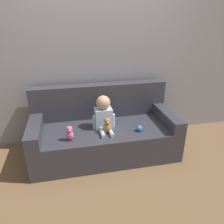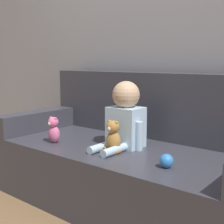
{
  "view_description": "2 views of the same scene",
  "coord_description": "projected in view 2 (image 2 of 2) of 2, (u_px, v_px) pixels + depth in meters",
  "views": [
    {
      "loc": [
        -0.44,
        -2.5,
        1.74
      ],
      "look_at": [
        0.09,
        -0.04,
        0.62
      ],
      "focal_mm": 35.0,
      "sensor_mm": 36.0,
      "label": 1
    },
    {
      "loc": [
        1.18,
        -1.62,
        0.96
      ],
      "look_at": [
        -0.08,
        -0.07,
        0.63
      ],
      "focal_mm": 50.0,
      "sensor_mm": 36.0,
      "label": 2
    }
  ],
  "objects": [
    {
      "name": "couch",
      "position": [
        133.0,
        159.0,
        2.13
      ],
      "size": [
        1.87,
        0.86,
        0.88
      ],
      "color": "#383842",
      "rests_on": "ground_plane"
    },
    {
      "name": "plush_toy_side",
      "position": [
        54.0,
        130.0,
        2.14
      ],
      "size": [
        0.09,
        0.08,
        0.18
      ],
      "color": "#DB6699",
      "rests_on": "couch"
    },
    {
      "name": "person_baby",
      "position": [
        125.0,
        118.0,
        2.02
      ],
      "size": [
        0.29,
        0.38,
        0.43
      ],
      "color": "silver",
      "rests_on": "couch"
    },
    {
      "name": "teddy_bear_brown",
      "position": [
        113.0,
        137.0,
        1.91
      ],
      "size": [
        0.12,
        0.09,
        0.2
      ],
      "color": "#AD7A3D",
      "rests_on": "couch"
    },
    {
      "name": "toy_ball",
      "position": [
        166.0,
        161.0,
        1.64
      ],
      "size": [
        0.07,
        0.07,
        0.07
      ],
      "color": "#337FDB",
      "rests_on": "couch"
    },
    {
      "name": "wall_back",
      "position": [
        170.0,
        15.0,
        2.31
      ],
      "size": [
        8.0,
        0.05,
        2.6
      ],
      "color": "#93939E",
      "rests_on": "ground_plane"
    },
    {
      "name": "ground_plane",
      "position": [
        127.0,
        203.0,
        2.13
      ],
      "size": [
        12.0,
        12.0,
        0.0
      ],
      "primitive_type": "plane",
      "color": "brown"
    }
  ]
}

